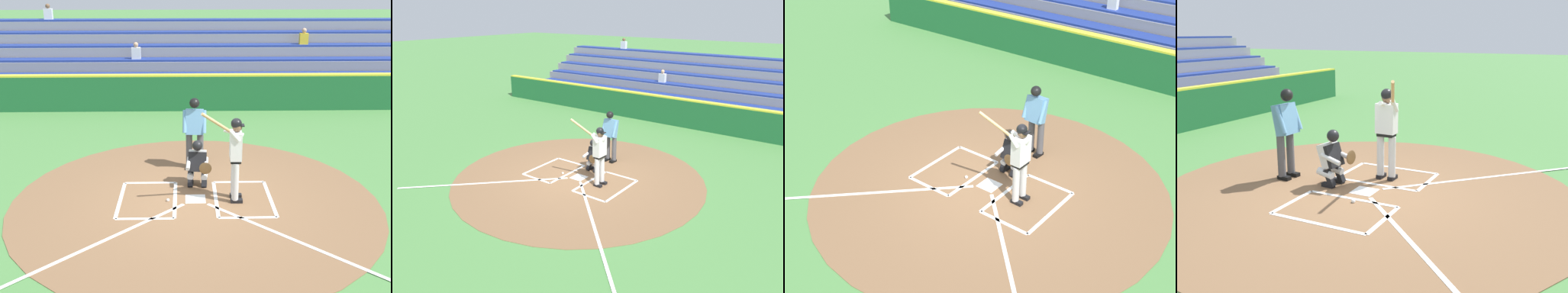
% 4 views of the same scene
% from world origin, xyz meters
% --- Properties ---
extents(ground_plane, '(120.00, 120.00, 0.00)m').
position_xyz_m(ground_plane, '(0.00, 0.00, 0.00)').
color(ground_plane, '#4C8442').
extents(dirt_circle, '(8.00, 8.00, 0.01)m').
position_xyz_m(dirt_circle, '(0.00, 0.00, 0.01)').
color(dirt_circle, brown).
rests_on(dirt_circle, ground).
extents(home_plate_and_chalk, '(7.93, 4.91, 0.01)m').
position_xyz_m(home_plate_and_chalk, '(0.00, 0.88, 0.01)').
color(home_plate_and_chalk, white).
rests_on(home_plate_and_chalk, dirt_circle).
extents(batter, '(0.94, 0.70, 2.13)m').
position_xyz_m(batter, '(-0.84, 0.07, 1.10)').
color(batter, silver).
rests_on(batter, ground).
extents(catcher, '(0.59, 0.65, 1.13)m').
position_xyz_m(catcher, '(-0.08, -0.73, 0.59)').
color(catcher, black).
rests_on(catcher, ground).
extents(plate_umpire, '(0.60, 0.44, 1.86)m').
position_xyz_m(plate_umpire, '(-0.02, -1.79, 1.08)').
color(plate_umpire, '#4C4C51').
rests_on(plate_umpire, ground).
extents(baseball, '(0.07, 0.07, 0.07)m').
position_xyz_m(baseball, '(0.60, 0.09, 0.04)').
color(baseball, white).
rests_on(baseball, ground).
extents(backstop_wall, '(22.00, 0.36, 1.31)m').
position_xyz_m(backstop_wall, '(0.00, -7.50, 0.65)').
color(backstop_wall, '#1E6033').
rests_on(backstop_wall, ground).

